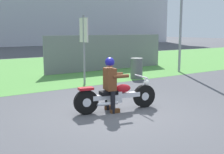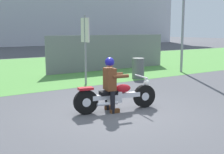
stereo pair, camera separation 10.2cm
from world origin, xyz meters
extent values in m
plane|color=#4C4C51|center=(0.00, 0.00, 0.00)|extent=(120.00, 120.00, 0.00)
cube|color=#549342|center=(0.00, 9.60, 0.00)|extent=(60.00, 12.00, 0.01)
cylinder|color=black|center=(0.99, 0.19, 0.31)|extent=(0.62, 0.23, 0.61)
cylinder|color=silver|center=(0.99, 0.19, 0.31)|extent=(0.24, 0.18, 0.21)
cylinder|color=black|center=(-0.63, 0.48, 0.31)|extent=(0.62, 0.23, 0.61)
cylinder|color=silver|center=(-0.63, 0.48, 0.31)|extent=(0.24, 0.18, 0.21)
cube|color=silver|center=(0.18, 0.34, 0.39)|extent=(1.32, 0.37, 0.12)
cube|color=silver|center=(0.13, 0.35, 0.37)|extent=(0.36, 0.29, 0.28)
ellipsoid|color=#B2141E|center=(0.36, 0.31, 0.57)|extent=(0.48, 0.31, 0.22)
cube|color=black|center=(-0.04, 0.38, 0.49)|extent=(0.48, 0.31, 0.10)
cube|color=#B2141E|center=(-0.63, 0.48, 0.64)|extent=(0.39, 0.26, 0.06)
cylinder|color=silver|center=(0.94, 0.20, 0.56)|extent=(0.26, 0.09, 0.53)
cylinder|color=silver|center=(0.89, 0.21, 0.85)|extent=(0.15, 0.66, 0.04)
sphere|color=white|center=(1.05, 0.18, 0.67)|extent=(0.16, 0.16, 0.16)
cylinder|color=silver|center=(-0.14, 0.25, 0.25)|extent=(0.56, 0.18, 0.08)
cylinder|color=black|center=(0.04, 0.55, 0.28)|extent=(0.12, 0.12, 0.56)
cube|color=#593319|center=(0.09, 0.54, 0.05)|extent=(0.25, 0.14, 0.10)
cylinder|color=black|center=(-0.03, 0.19, 0.28)|extent=(0.12, 0.12, 0.56)
cube|color=#593319|center=(0.03, 0.18, 0.05)|extent=(0.25, 0.14, 0.10)
cube|color=brown|center=(0.00, 0.37, 0.84)|extent=(0.28, 0.41, 0.56)
cylinder|color=brown|center=(0.25, 0.50, 0.92)|extent=(0.43, 0.16, 0.09)
cylinder|color=brown|center=(0.19, 0.16, 0.92)|extent=(0.43, 0.16, 0.09)
sphere|color=tan|center=(0.00, 0.37, 1.24)|extent=(0.20, 0.20, 0.20)
sphere|color=navy|center=(0.00, 0.37, 1.27)|extent=(0.24, 0.24, 0.24)
cylinder|color=gray|center=(6.81, 4.38, 2.87)|extent=(0.12, 0.12, 5.74)
cylinder|color=#595E5B|center=(3.81, 4.01, 0.44)|extent=(0.52, 0.52, 0.87)
cylinder|color=gray|center=(1.28, 4.03, 1.30)|extent=(0.08, 0.08, 2.60)
cube|color=silver|center=(1.28, 4.03, 2.05)|extent=(0.04, 0.60, 0.90)
cube|color=slate|center=(4.32, 7.01, 0.90)|extent=(7.00, 0.06, 1.80)
camera|label=1|loc=(-4.01, -5.64, 2.06)|focal=46.80mm
camera|label=2|loc=(-3.92, -5.70, 2.06)|focal=46.80mm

